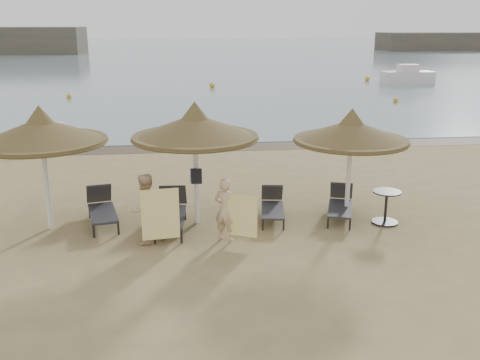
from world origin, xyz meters
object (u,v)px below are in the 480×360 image
object	(u,v)px
lounger_near_left	(171,211)
lounger_far_right	(340,203)
side_table	(386,208)
palapa_right	(351,132)
lounger_far_left	(102,207)
lounger_near_right	(272,205)
person_right	(225,205)
person_left	(145,204)
pedal_boat	(65,137)
palapa_left	(41,132)
palapa_center	(195,127)

from	to	relation	value
lounger_near_left	lounger_far_right	world-z (taller)	lounger_near_left
lounger_far_right	side_table	size ratio (longest dim) A/B	2.19
palapa_right	lounger_far_right	xyz separation A→B (m)	(-0.13, 0.13, -1.88)
palapa_right	lounger_far_left	world-z (taller)	palapa_right
lounger_near_right	side_table	distance (m)	2.79
lounger_far_left	person_right	world-z (taller)	person_right
lounger_far_left	person_right	size ratio (longest dim) A/B	1.13
lounger_near_right	person_right	distance (m)	1.96
lounger_far_left	lounger_far_right	world-z (taller)	lounger_far_left
person_left	side_table	bearing A→B (deg)	141.17
palapa_right	lounger_far_left	distance (m)	6.41
side_table	person_left	bearing A→B (deg)	-174.28
person_right	pedal_boat	distance (m)	11.84
palapa_left	lounger_near_right	size ratio (longest dim) A/B	1.75
palapa_right	lounger_near_right	size ratio (longest dim) A/B	1.65
person_left	lounger_near_left	bearing A→B (deg)	-164.75
lounger_near_right	lounger_far_left	bearing A→B (deg)	-174.00
lounger_far_right	person_left	bearing A→B (deg)	-147.98
palapa_right	side_table	size ratio (longest dim) A/B	3.42
palapa_center	lounger_far_right	xyz separation A→B (m)	(3.65, 0.04, -2.05)
lounger_far_right	lounger_near_right	bearing A→B (deg)	-165.28
lounger_near_left	lounger_far_right	size ratio (longest dim) A/B	1.12
palapa_left	palapa_right	xyz separation A→B (m)	(7.30, -0.12, -0.14)
palapa_left	palapa_right	world-z (taller)	palapa_left
palapa_center	lounger_near_left	xyz separation A→B (m)	(-0.62, -0.17, -2.00)
palapa_right	pedal_boat	xyz separation A→B (m)	(-8.74, 9.32, -1.89)
side_table	lounger_far_left	bearing A→B (deg)	172.70
lounger_near_left	palapa_left	bearing A→B (deg)	179.81
palapa_left	side_table	bearing A→B (deg)	-4.14
lounger_near_left	lounger_near_right	bearing A→B (deg)	11.20
palapa_left	palapa_center	world-z (taller)	palapa_center
lounger_far_right	person_left	world-z (taller)	person_left
lounger_near_right	person_right	xyz separation A→B (m)	(-1.31, -1.35, 0.52)
lounger_near_right	pedal_boat	world-z (taller)	pedal_boat
palapa_center	lounger_near_left	distance (m)	2.10
person_left	pedal_boat	world-z (taller)	person_left
lounger_near_right	lounger_far_right	size ratio (longest dim) A/B	0.95
lounger_near_left	side_table	xyz separation A→B (m)	(5.24, -0.38, -0.01)
lounger_near_left	lounger_far_right	xyz separation A→B (m)	(4.27, 0.22, -0.05)
palapa_center	lounger_far_right	world-z (taller)	palapa_center
palapa_right	palapa_center	bearing A→B (deg)	178.69
palapa_center	lounger_far_right	bearing A→B (deg)	0.68
palapa_left	person_right	xyz separation A→B (m)	(4.12, -1.23, -1.52)
lounger_near_left	person_left	distance (m)	1.23
lounger_near_right	pedal_boat	size ratio (longest dim) A/B	0.80
palapa_left	palapa_right	bearing A→B (deg)	-0.93
pedal_boat	palapa_right	bearing A→B (deg)	-34.04
lounger_near_left	palapa_center	bearing A→B (deg)	19.51
person_right	palapa_right	bearing A→B (deg)	-129.91
lounger_far_right	person_right	distance (m)	3.33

